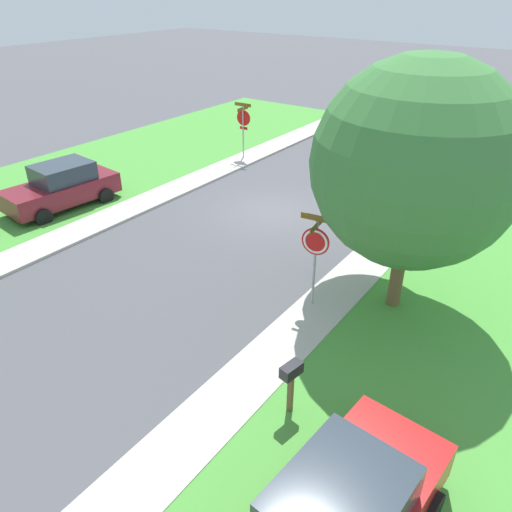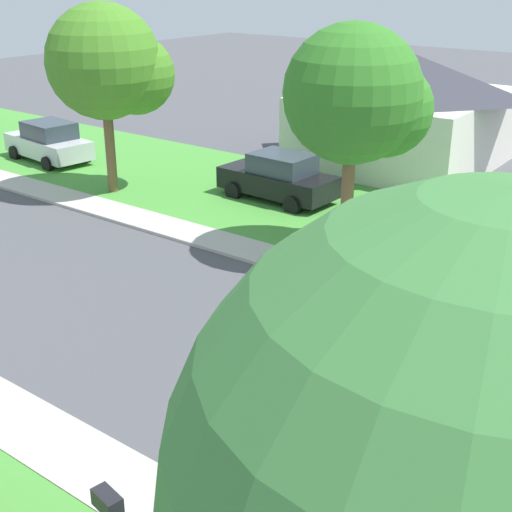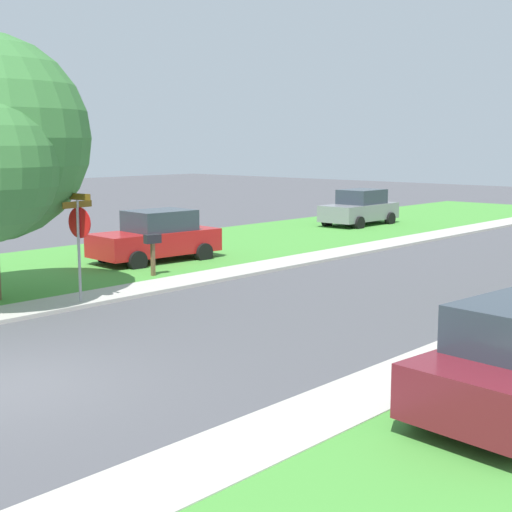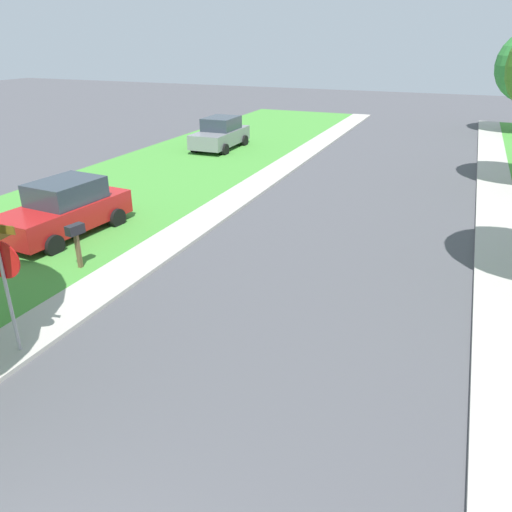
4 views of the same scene
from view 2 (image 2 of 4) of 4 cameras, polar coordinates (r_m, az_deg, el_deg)
name	(u,v)px [view 2 (image 2 of 4)]	position (r m, az deg, el deg)	size (l,w,h in m)	color
sidewalk_east	(304,266)	(20.17, 3.87, -0.80)	(1.40, 56.00, 0.10)	#B7B2A8
lawn_east	(383,222)	(23.98, 10.12, 2.71)	(8.00, 56.00, 0.08)	#479338
sidewalk_west	(22,425)	(14.26, -18.17, -12.70)	(1.40, 56.00, 0.10)	#B7B2A8
stop_sign_far_corner	(402,510)	(9.28, 11.60, -19.27)	(0.91, 0.91, 2.77)	#9E9EA3
car_black_kerbside_mid	(279,178)	(25.61, 1.83, 6.29)	(2.16, 4.36, 1.76)	black
car_silver_across_road	(49,142)	(32.08, -16.24, 8.74)	(2.40, 4.47, 1.76)	silver
tree_corner_large	(112,65)	(26.35, -11.47, 14.72)	(4.33, 4.03, 6.80)	brown
tree_sidewalk_far	(361,99)	(20.01, 8.39, 12.34)	(4.09, 3.81, 6.61)	brown
tree_sidewalk_near	(508,499)	(6.49, 19.49, -17.88)	(5.45, 5.07, 6.63)	brown
house_right_setback	(407,107)	(31.04, 11.97, 11.55)	(9.21, 8.05, 4.60)	silver
mailbox	(108,511)	(10.60, -11.73, -19.34)	(0.32, 0.52, 1.31)	brown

